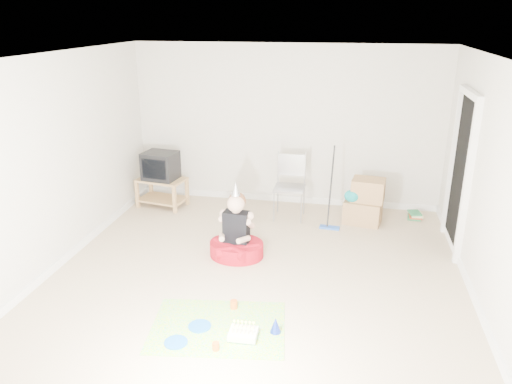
% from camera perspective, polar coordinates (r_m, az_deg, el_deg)
% --- Properties ---
extents(ground, '(5.00, 5.00, 0.00)m').
position_cam_1_polar(ground, '(6.28, 0.22, -9.04)').
color(ground, '#C8AF8F').
rests_on(ground, ground).
extents(doorway_recess, '(0.02, 0.90, 2.05)m').
position_cam_1_polar(doorway_recess, '(7.06, 22.35, 1.79)').
color(doorway_recess, black).
rests_on(doorway_recess, ground).
extents(tv_stand, '(0.83, 0.60, 0.47)m').
position_cam_1_polar(tv_stand, '(8.36, -10.67, 0.24)').
color(tv_stand, '#AD824E').
rests_on(tv_stand, ground).
extents(crt_tv, '(0.57, 0.50, 0.45)m').
position_cam_1_polar(crt_tv, '(8.23, -10.86, 2.98)').
color(crt_tv, black).
rests_on(crt_tv, tv_stand).
extents(folding_chair, '(0.46, 0.44, 1.02)m').
position_cam_1_polar(folding_chair, '(7.68, 3.85, 0.48)').
color(folding_chair, '#99999E').
rests_on(folding_chair, ground).
extents(cardboard_boxes, '(0.62, 0.51, 0.69)m').
position_cam_1_polar(cardboard_boxes, '(7.72, 12.29, -1.13)').
color(cardboard_boxes, '#A47C4F').
rests_on(cardboard_boxes, ground).
extents(floor_mop, '(0.30, 0.40, 1.19)m').
position_cam_1_polar(floor_mop, '(7.43, 8.49, -2.30)').
color(floor_mop, blue).
rests_on(floor_mop, ground).
extents(book_pile, '(0.22, 0.28, 0.11)m').
position_cam_1_polar(book_pile, '(8.19, 17.76, -2.52)').
color(book_pile, '#277745').
rests_on(book_pile, ground).
extents(seated_woman, '(0.77, 0.77, 1.03)m').
position_cam_1_polar(seated_woman, '(6.55, -2.25, -5.55)').
color(seated_woman, '#AA0F1D').
rests_on(seated_woman, ground).
extents(party_mat, '(1.47, 1.15, 0.01)m').
position_cam_1_polar(party_mat, '(5.29, -4.35, -15.11)').
color(party_mat, '#E9318E').
rests_on(party_mat, ground).
extents(birthday_cake, '(0.28, 0.23, 0.14)m').
position_cam_1_polar(birthday_cake, '(5.11, -1.48, -15.97)').
color(birthday_cake, white).
rests_on(birthday_cake, party_mat).
extents(blue_plate_near, '(0.29, 0.29, 0.01)m').
position_cam_1_polar(blue_plate_near, '(5.30, -6.45, -14.99)').
color(blue_plate_near, blue).
rests_on(blue_plate_near, party_mat).
extents(blue_plate_far, '(0.32, 0.32, 0.01)m').
position_cam_1_polar(blue_plate_far, '(5.12, -9.14, -16.61)').
color(blue_plate_far, blue).
rests_on(blue_plate_far, party_mat).
extents(orange_cup_near, '(0.10, 0.10, 0.09)m').
position_cam_1_polar(orange_cup_near, '(5.54, -2.54, -12.71)').
color(orange_cup_near, '#DF5B18').
rests_on(orange_cup_near, party_mat).
extents(orange_cup_far, '(0.08, 0.08, 0.08)m').
position_cam_1_polar(orange_cup_far, '(4.97, -4.62, -17.17)').
color(orange_cup_far, '#DF5B18').
rests_on(orange_cup_far, party_mat).
extents(blue_party_hat, '(0.14, 0.14, 0.16)m').
position_cam_1_polar(blue_party_hat, '(5.16, 2.24, -14.95)').
color(blue_party_hat, '#1A32B8').
rests_on(blue_party_hat, party_mat).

